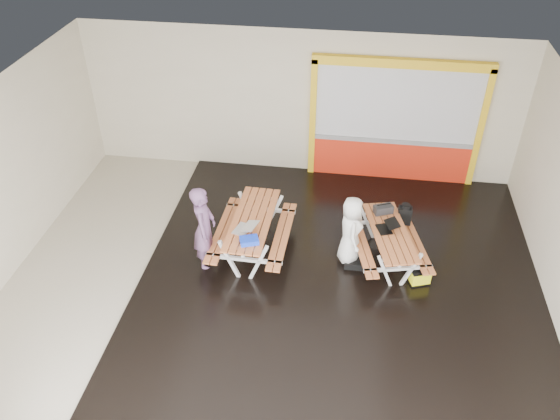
% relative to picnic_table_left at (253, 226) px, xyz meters
% --- Properties ---
extents(room, '(10.02, 8.02, 3.52)m').
position_rel_picnic_table_left_xyz_m(room, '(0.52, -0.76, 1.10)').
color(room, '#BEB5A1').
rests_on(room, ground).
extents(deck, '(7.50, 7.98, 0.05)m').
position_rel_picnic_table_left_xyz_m(deck, '(1.77, -0.76, -0.62)').
color(deck, black).
rests_on(deck, room).
extents(kiosk, '(3.88, 0.16, 3.00)m').
position_rel_picnic_table_left_xyz_m(kiosk, '(2.72, 3.17, 0.79)').
color(kiosk, red).
rests_on(kiosk, room).
extents(picnic_table_left, '(1.50, 2.17, 0.85)m').
position_rel_picnic_table_left_xyz_m(picnic_table_left, '(0.00, 0.00, 0.00)').
color(picnic_table_left, '#D27038').
rests_on(picnic_table_left, deck).
extents(picnic_table_right, '(1.69, 2.14, 0.76)m').
position_rel_picnic_table_left_xyz_m(picnic_table_right, '(2.65, 0.09, -0.07)').
color(picnic_table_right, '#D27038').
rests_on(picnic_table_right, deck).
extents(person_left, '(0.49, 0.69, 1.78)m').
position_rel_picnic_table_left_xyz_m(person_left, '(-0.83, -0.49, 0.24)').
color(person_left, '#6C4870').
rests_on(person_left, deck).
extents(person_right, '(0.57, 0.77, 1.44)m').
position_rel_picnic_table_left_xyz_m(person_right, '(1.91, -0.03, 0.14)').
color(person_right, white).
rests_on(person_right, deck).
extents(laptop_left, '(0.51, 0.48, 0.18)m').
position_rel_picnic_table_left_xyz_m(laptop_left, '(-0.06, -0.40, 0.26)').
color(laptop_left, silver).
rests_on(laptop_left, picnic_table_left).
extents(laptop_right, '(0.48, 0.45, 0.16)m').
position_rel_picnic_table_left_xyz_m(laptop_right, '(2.59, 0.14, 0.16)').
color(laptop_right, black).
rests_on(laptop_right, picnic_table_right).
extents(blue_pouch, '(0.39, 0.34, 0.10)m').
position_rel_picnic_table_left_xyz_m(blue_pouch, '(0.08, -0.74, 0.25)').
color(blue_pouch, blue).
rests_on(blue_pouch, picnic_table_left).
extents(toolbox, '(0.41, 0.32, 0.22)m').
position_rel_picnic_table_left_xyz_m(toolbox, '(2.52, 0.67, 0.19)').
color(toolbox, black).
rests_on(toolbox, picnic_table_right).
extents(backpack, '(0.28, 0.18, 0.46)m').
position_rel_picnic_table_left_xyz_m(backpack, '(2.96, 0.77, 0.04)').
color(backpack, black).
rests_on(backpack, picnic_table_right).
extents(dark_case, '(0.36, 0.27, 0.14)m').
position_rel_picnic_table_left_xyz_m(dark_case, '(2.02, -0.20, -0.53)').
color(dark_case, black).
rests_on(dark_case, deck).
extents(fluke_bag, '(0.44, 0.36, 0.33)m').
position_rel_picnic_table_left_xyz_m(fluke_bag, '(3.26, -0.50, -0.44)').
color(fluke_bag, black).
rests_on(fluke_bag, deck).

